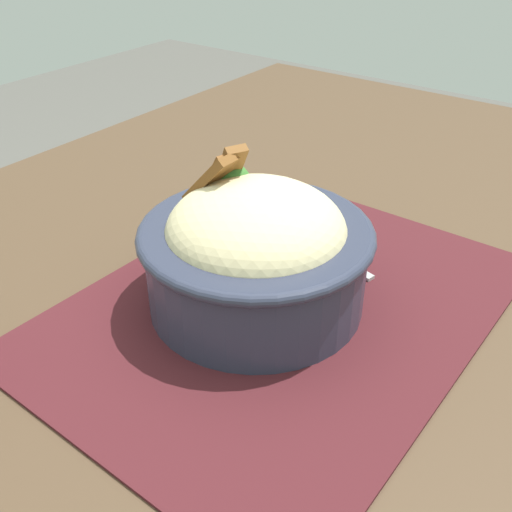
% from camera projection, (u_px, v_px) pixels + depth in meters
% --- Properties ---
extents(table, '(1.39, 0.91, 0.71)m').
position_uv_depth(table, '(257.00, 343.00, 0.60)').
color(table, '#4C3826').
rests_on(table, ground_plane).
extents(placemat, '(0.45, 0.34, 0.00)m').
position_uv_depth(placemat, '(285.00, 303.00, 0.56)').
color(placemat, '#47191E').
rests_on(placemat, table).
extents(bowl, '(0.21, 0.21, 0.14)m').
position_uv_depth(bowl, '(256.00, 250.00, 0.53)').
color(bowl, '#2D3347').
rests_on(bowl, placemat).
extents(fork, '(0.05, 0.13, 0.00)m').
position_uv_depth(fork, '(318.00, 248.00, 0.63)').
color(fork, '#B4B4B4').
rests_on(fork, placemat).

